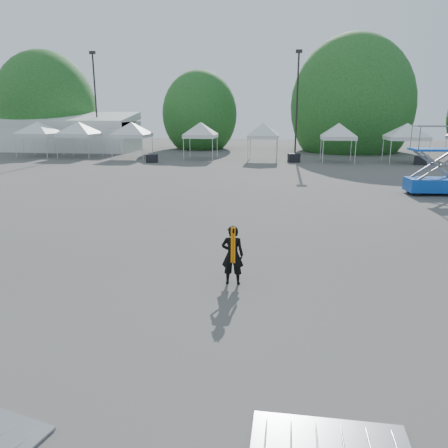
# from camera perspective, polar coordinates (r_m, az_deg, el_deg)

# --- Properties ---
(ground) EXTENTS (120.00, 120.00, 0.00)m
(ground) POSITION_cam_1_polar(r_m,az_deg,el_deg) (12.43, -2.86, -5.60)
(ground) COLOR #474442
(ground) RESTS_ON ground
(marquee) EXTENTS (15.00, 6.25, 4.23)m
(marquee) POSITION_cam_1_polar(r_m,az_deg,el_deg) (52.46, -19.75, 11.15)
(marquee) COLOR silver
(marquee) RESTS_ON ground
(light_pole_west) EXTENTS (0.60, 0.25, 10.30)m
(light_pole_west) POSITION_cam_1_polar(r_m,az_deg,el_deg) (49.79, -16.45, 15.65)
(light_pole_west) COLOR black
(light_pole_west) RESTS_ON ground
(light_pole_east) EXTENTS (0.60, 0.25, 9.80)m
(light_pole_east) POSITION_cam_1_polar(r_m,az_deg,el_deg) (43.47, 9.53, 15.94)
(light_pole_east) COLOR black
(light_pole_east) RESTS_ON ground
(tree_far_w) EXTENTS (4.80, 4.80, 7.30)m
(tree_far_w) POSITION_cam_1_polar(r_m,az_deg,el_deg) (56.97, -22.21, 13.72)
(tree_far_w) COLOR #382314
(tree_far_w) RESTS_ON ground
(tree_mid_w) EXTENTS (4.16, 4.16, 6.33)m
(tree_mid_w) POSITION_cam_1_polar(r_m,az_deg,el_deg) (52.47, -3.18, 14.09)
(tree_mid_w) COLOR #382314
(tree_mid_w) RESTS_ON ground
(tree_mid_e) EXTENTS (5.12, 5.12, 7.79)m
(tree_mid_e) POSITION_cam_1_polar(r_m,az_deg,el_deg) (50.90, 16.34, 14.57)
(tree_mid_e) COLOR #382314
(tree_mid_e) RESTS_ON ground
(tent_a) EXTENTS (4.73, 4.73, 3.88)m
(tent_a) POSITION_cam_1_polar(r_m,az_deg,el_deg) (46.87, -23.15, 11.88)
(tent_a) COLOR silver
(tent_a) RESTS_ON ground
(tent_b) EXTENTS (4.70, 4.70, 3.88)m
(tent_b) POSITION_cam_1_polar(r_m,az_deg,el_deg) (44.67, -18.49, 12.21)
(tent_b) COLOR silver
(tent_b) RESTS_ON ground
(tent_c) EXTENTS (4.44, 4.44, 3.88)m
(tent_c) POSITION_cam_1_polar(r_m,az_deg,el_deg) (42.27, -12.00, 12.54)
(tent_c) COLOR silver
(tent_c) RESTS_ON ground
(tent_d) EXTENTS (4.00, 4.00, 3.88)m
(tent_d) POSITION_cam_1_polar(r_m,az_deg,el_deg) (40.64, -3.09, 12.76)
(tent_d) COLOR silver
(tent_d) RESTS_ON ground
(tent_e) EXTENTS (3.79, 3.79, 3.88)m
(tent_e) POSITION_cam_1_polar(r_m,az_deg,el_deg) (39.60, 5.17, 12.68)
(tent_e) COLOR silver
(tent_e) RESTS_ON ground
(tent_f) EXTENTS (4.01, 4.01, 3.88)m
(tent_f) POSITION_cam_1_polar(r_m,az_deg,el_deg) (39.22, 14.78, 12.26)
(tent_f) COLOR silver
(tent_f) RESTS_ON ground
(tent_g) EXTENTS (4.57, 4.57, 3.88)m
(tent_g) POSITION_cam_1_polar(r_m,az_deg,el_deg) (40.51, 22.84, 11.68)
(tent_g) COLOR silver
(tent_g) RESTS_ON ground
(man) EXTENTS (0.57, 0.38, 1.54)m
(man) POSITION_cam_1_polar(r_m,az_deg,el_deg) (10.98, 1.12, -4.06)
(man) COLOR black
(man) RESTS_ON ground
(scissor_lift) EXTENTS (2.87, 1.63, 3.56)m
(scissor_lift) POSITION_cam_1_polar(r_m,az_deg,el_deg) (25.47, 26.00, 7.47)
(scissor_lift) COLOR #0C4EA0
(scissor_lift) RESTS_ON ground
(barrier_mid) EXTENTS (2.07, 1.05, 0.07)m
(barrier_mid) POSITION_cam_1_polar(r_m,az_deg,el_deg) (6.54, 13.72, -26.28)
(barrier_mid) COLOR #97999E
(barrier_mid) RESTS_ON ground
(crate_west) EXTENTS (0.94, 0.75, 0.69)m
(crate_west) POSITION_cam_1_polar(r_m,az_deg,el_deg) (38.45, -9.40, 8.44)
(crate_west) COLOR black
(crate_west) RESTS_ON ground
(crate_mid) EXTENTS (1.11, 0.95, 0.75)m
(crate_mid) POSITION_cam_1_polar(r_m,az_deg,el_deg) (38.65, 9.11, 8.53)
(crate_mid) COLOR black
(crate_mid) RESTS_ON ground
(crate_east) EXTENTS (1.10, 1.00, 0.70)m
(crate_east) POSITION_cam_1_polar(r_m,az_deg,el_deg) (39.82, 24.27, 7.58)
(crate_east) COLOR black
(crate_east) RESTS_ON ground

